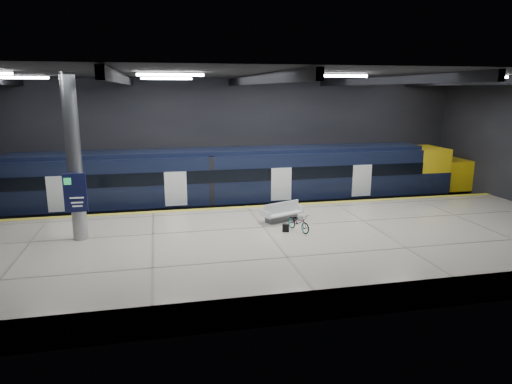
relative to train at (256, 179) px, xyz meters
name	(u,v)px	position (x,y,z in m)	size (l,w,h in m)	color
ground	(259,243)	(-1.04, -5.50, -2.06)	(30.00, 30.00, 0.00)	black
room_shell	(259,125)	(-1.05, -5.49, 3.66)	(30.10, 16.10, 8.05)	black
platform	(271,249)	(-1.04, -8.00, -1.51)	(30.00, 11.00, 1.10)	beige
safety_strip	(248,207)	(-1.04, -2.75, -0.95)	(30.00, 0.40, 0.01)	gold
rails	(239,212)	(-1.04, 0.00, -1.98)	(30.00, 1.52, 0.16)	gray
train	(256,179)	(0.00, 0.00, 0.00)	(29.40, 2.84, 3.79)	black
bench	(282,214)	(0.04, -5.70, -0.63)	(2.26, 1.60, 0.92)	#595B60
bicycle	(299,222)	(0.36, -7.43, -0.56)	(0.53, 1.52, 0.80)	#99999E
pannier_bag	(286,228)	(-0.24, -7.43, -0.78)	(0.30, 0.18, 0.35)	black
info_column	(74,161)	(-9.04, -6.52, 2.40)	(0.90, 0.78, 6.90)	#9EA0A5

